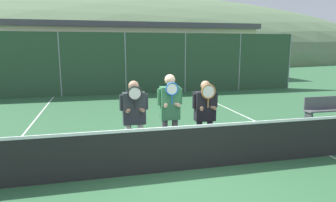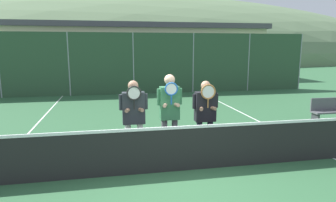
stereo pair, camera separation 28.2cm
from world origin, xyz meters
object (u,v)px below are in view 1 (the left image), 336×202
at_px(player_center_left, 170,110).
at_px(bench_courtside, 329,108).
at_px(player_center_right, 205,112).
at_px(car_left_of_center, 93,74).
at_px(car_far_left, 7,74).
at_px(player_leftmost, 134,114).
at_px(car_center, 169,72).

relative_size(player_center_left, bench_courtside, 1.06).
relative_size(player_center_left, player_center_right, 1.09).
distance_m(player_center_left, player_center_right, 0.80).
relative_size(car_left_of_center, bench_courtside, 2.49).
bearing_deg(car_far_left, player_leftmost, -65.66).
distance_m(player_leftmost, car_far_left, 13.54).
bearing_deg(bench_courtside, car_center, 104.76).
relative_size(player_center_left, car_far_left, 0.45).
bearing_deg(car_far_left, player_center_left, -62.74).
bearing_deg(player_center_left, car_center, 76.16).
distance_m(player_center_left, bench_courtside, 6.14).
relative_size(player_center_right, bench_courtside, 0.98).
relative_size(car_far_left, bench_courtside, 2.34).
distance_m(player_center_right, bench_courtside, 5.40).
distance_m(car_center, bench_courtside, 10.84).
height_order(car_far_left, car_left_of_center, car_far_left).
height_order(player_leftmost, car_far_left, car_far_left).
xyz_separation_m(player_leftmost, player_center_left, (0.77, 0.01, 0.06)).
relative_size(player_center_right, car_left_of_center, 0.39).
distance_m(player_center_left, car_center, 12.75).
bearing_deg(car_center, bench_courtside, -75.24).
bearing_deg(player_center_left, car_far_left, 117.26).
bearing_deg(car_far_left, car_center, 0.32).
bearing_deg(car_left_of_center, car_center, 5.92).
height_order(player_leftmost, bench_courtside, player_leftmost).
distance_m(car_far_left, bench_courtside, 16.02).
height_order(player_center_left, car_center, player_center_left).
bearing_deg(player_center_left, player_center_right, -2.07).
bearing_deg(car_center, car_far_left, -179.68).
xyz_separation_m(player_center_left, car_left_of_center, (-1.67, 11.89, -0.23)).
xyz_separation_m(car_far_left, car_center, (9.40, 0.05, -0.07)).
xyz_separation_m(car_center, bench_courtside, (2.76, -10.48, -0.39)).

